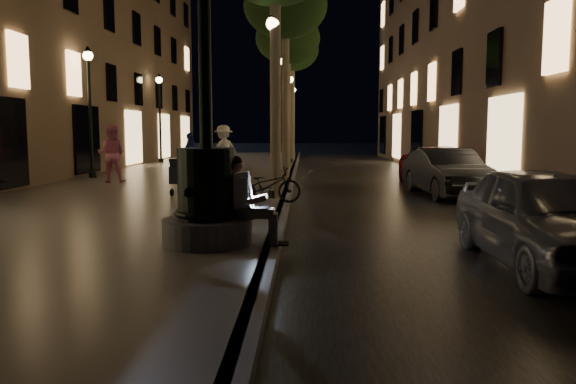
{
  "coord_description": "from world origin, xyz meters",
  "views": [
    {
      "loc": [
        0.52,
        -6.59,
        1.98
      ],
      "look_at": [
        0.23,
        3.0,
        0.91
      ],
      "focal_mm": 35.0,
      "sensor_mm": 36.0,
      "label": 1
    }
  ],
  "objects_px": {
    "tree_second": "(285,7)",
    "lamp_curb_c": "(290,106)",
    "seated_man_laptop": "(247,198)",
    "lamp_left_c": "(160,106)",
    "car_front": "(547,217)",
    "car_second": "(447,172)",
    "lamp_left_b": "(89,95)",
    "pedestrian_white": "(224,150)",
    "tree_far": "(292,51)",
    "pedestrian_blue": "(190,154)",
    "fountain_lamppost": "(207,180)",
    "lamp_curb_a": "(273,80)",
    "lamp_curb_d": "(293,111)",
    "pedestrian_pink": "(112,154)",
    "pedestrian_red": "(206,162)",
    "bicycle": "(267,185)",
    "lamp_curb_b": "(285,98)",
    "car_third": "(440,167)",
    "tree_third": "(288,39)",
    "stroller": "(182,175)"
  },
  "relations": [
    {
      "from": "pedestrian_pink",
      "to": "bicycle",
      "type": "relative_size",
      "value": 1.15
    },
    {
      "from": "pedestrian_blue",
      "to": "car_second",
      "type": "bearing_deg",
      "value": 21.05
    },
    {
      "from": "car_front",
      "to": "car_second",
      "type": "relative_size",
      "value": 0.99
    },
    {
      "from": "tree_third",
      "to": "pedestrian_blue",
      "type": "bearing_deg",
      "value": -125.04
    },
    {
      "from": "car_third",
      "to": "bicycle",
      "type": "xyz_separation_m",
      "value": [
        -5.6,
        -6.16,
        -0.06
      ]
    },
    {
      "from": "lamp_curb_b",
      "to": "pedestrian_blue",
      "type": "height_order",
      "value": "lamp_curb_b"
    },
    {
      "from": "lamp_curb_b",
      "to": "pedestrian_red",
      "type": "relative_size",
      "value": 2.81
    },
    {
      "from": "fountain_lamppost",
      "to": "seated_man_laptop",
      "type": "distance_m",
      "value": 0.68
    },
    {
      "from": "lamp_curb_c",
      "to": "lamp_curb_d",
      "type": "height_order",
      "value": "same"
    },
    {
      "from": "tree_far",
      "to": "stroller",
      "type": "xyz_separation_m",
      "value": [
        -2.62,
        -17.45,
        -5.68
      ]
    },
    {
      "from": "car_front",
      "to": "bicycle",
      "type": "bearing_deg",
      "value": 129.41
    },
    {
      "from": "lamp_curb_c",
      "to": "pedestrian_pink",
      "type": "bearing_deg",
      "value": -115.39
    },
    {
      "from": "lamp_curb_a",
      "to": "car_front",
      "type": "relative_size",
      "value": 1.12
    },
    {
      "from": "tree_second",
      "to": "pedestrian_pink",
      "type": "xyz_separation_m",
      "value": [
        -5.77,
        -1.96,
        -5.17
      ]
    },
    {
      "from": "stroller",
      "to": "car_second",
      "type": "height_order",
      "value": "car_second"
    },
    {
      "from": "pedestrian_red",
      "to": "bicycle",
      "type": "xyz_separation_m",
      "value": [
        1.93,
        -2.64,
        -0.42
      ]
    },
    {
      "from": "lamp_curb_a",
      "to": "bicycle",
      "type": "relative_size",
      "value": 2.87
    },
    {
      "from": "seated_man_laptop",
      "to": "lamp_left_c",
      "type": "distance_m",
      "value": 23.21
    },
    {
      "from": "lamp_left_c",
      "to": "pedestrian_red",
      "type": "bearing_deg",
      "value": -70.75
    },
    {
      "from": "tree_second",
      "to": "car_third",
      "type": "height_order",
      "value": "tree_second"
    },
    {
      "from": "car_front",
      "to": "pedestrian_white",
      "type": "relative_size",
      "value": 2.21
    },
    {
      "from": "tree_far",
      "to": "pedestrian_blue",
      "type": "distance_m",
      "value": 12.9
    },
    {
      "from": "stroller",
      "to": "pedestrian_blue",
      "type": "relative_size",
      "value": 0.67
    },
    {
      "from": "lamp_curb_c",
      "to": "pedestrian_red",
      "type": "bearing_deg",
      "value": -97.96
    },
    {
      "from": "tree_second",
      "to": "tree_third",
      "type": "bearing_deg",
      "value": 90.95
    },
    {
      "from": "fountain_lamppost",
      "to": "stroller",
      "type": "distance_m",
      "value": 6.82
    },
    {
      "from": "seated_man_laptop",
      "to": "lamp_curb_d",
      "type": "distance_m",
      "value": 30.09
    },
    {
      "from": "seated_man_laptop",
      "to": "lamp_left_c",
      "type": "xyz_separation_m",
      "value": [
        -7.01,
        22.0,
        2.31
      ]
    },
    {
      "from": "tree_far",
      "to": "seated_man_laptop",
      "type": "bearing_deg",
      "value": -90.4
    },
    {
      "from": "pedestrian_white",
      "to": "tree_second",
      "type": "bearing_deg",
      "value": 111.65
    },
    {
      "from": "fountain_lamppost",
      "to": "lamp_curb_d",
      "type": "distance_m",
      "value": 30.08
    },
    {
      "from": "tree_second",
      "to": "lamp_left_c",
      "type": "xyz_separation_m",
      "value": [
        -7.2,
        10.0,
        -3.1
      ]
    },
    {
      "from": "stroller",
      "to": "lamp_curb_b",
      "type": "bearing_deg",
      "value": 79.46
    },
    {
      "from": "lamp_left_c",
      "to": "pedestrian_pink",
      "type": "height_order",
      "value": "lamp_left_c"
    },
    {
      "from": "tree_second",
      "to": "lamp_curb_c",
      "type": "distance_m",
      "value": 10.47
    },
    {
      "from": "tree_second",
      "to": "tree_third",
      "type": "relative_size",
      "value": 1.03
    },
    {
      "from": "lamp_left_c",
      "to": "car_second",
      "type": "distance_m",
      "value": 18.61
    },
    {
      "from": "lamp_curb_d",
      "to": "lamp_left_b",
      "type": "distance_m",
      "value": 19.35
    },
    {
      "from": "tree_second",
      "to": "car_third",
      "type": "relative_size",
      "value": 1.47
    },
    {
      "from": "fountain_lamppost",
      "to": "tree_far",
      "type": "relative_size",
      "value": 0.69
    },
    {
      "from": "lamp_left_b",
      "to": "pedestrian_white",
      "type": "xyz_separation_m",
      "value": [
        4.71,
        1.47,
        -2.06
      ]
    },
    {
      "from": "fountain_lamppost",
      "to": "lamp_curb_a",
      "type": "distance_m",
      "value": 6.37
    },
    {
      "from": "lamp_left_c",
      "to": "tree_far",
      "type": "bearing_deg",
      "value": 15.57
    },
    {
      "from": "car_front",
      "to": "tree_third",
      "type": "bearing_deg",
      "value": 103.01
    },
    {
      "from": "tree_far",
      "to": "pedestrian_red",
      "type": "height_order",
      "value": "tree_far"
    },
    {
      "from": "lamp_left_c",
      "to": "pedestrian_white",
      "type": "xyz_separation_m",
      "value": [
        4.71,
        -8.53,
        -2.06
      ]
    },
    {
      "from": "pedestrian_red",
      "to": "pedestrian_white",
      "type": "xyz_separation_m",
      "value": [
        -0.36,
        5.99,
        0.12
      ]
    },
    {
      "from": "fountain_lamppost",
      "to": "tree_far",
      "type": "bearing_deg",
      "value": 88.14
    },
    {
      "from": "car_third",
      "to": "pedestrian_blue",
      "type": "height_order",
      "value": "pedestrian_blue"
    },
    {
      "from": "fountain_lamppost",
      "to": "pedestrian_white",
      "type": "bearing_deg",
      "value": 97.16
    }
  ]
}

